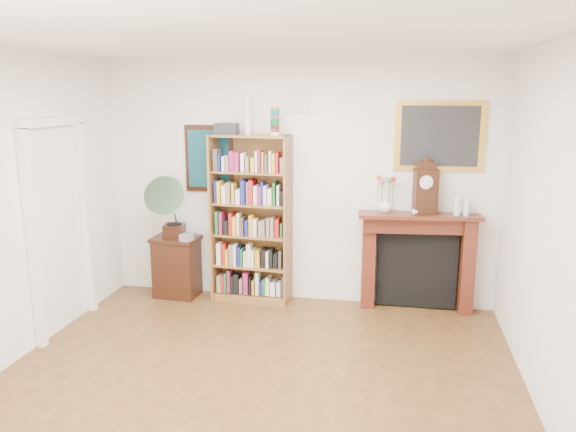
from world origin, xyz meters
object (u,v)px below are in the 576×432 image
at_px(gramophone, 169,203).
at_px(cd_stack, 186,238).
at_px(fireplace, 417,253).
at_px(bottle_left, 457,204).
at_px(mantel_clock, 425,189).
at_px(flower_vase, 385,205).
at_px(teacup, 415,212).
at_px(bottle_right, 467,207).
at_px(side_cabinet, 177,267).
at_px(bookshelf, 251,210).

distance_m(gramophone, cd_stack, 0.45).
bearing_deg(fireplace, cd_stack, -179.89).
distance_m(cd_stack, bottle_left, 3.05).
bearing_deg(mantel_clock, cd_stack, 167.62).
height_order(gramophone, flower_vase, gramophone).
bearing_deg(flower_vase, teacup, -13.40).
bearing_deg(gramophone, teacup, -7.54).
bearing_deg(fireplace, flower_vase, -179.79).
height_order(teacup, bottle_right, bottle_right).
distance_m(side_cabinet, bottle_left, 3.31).
distance_m(cd_stack, teacup, 2.60).
xyz_separation_m(flower_vase, teacup, (0.32, -0.08, -0.05)).
bearing_deg(bottle_left, flower_vase, 178.53).
bearing_deg(teacup, bookshelf, 179.01).
bearing_deg(bottle_left, bookshelf, -179.35).
relative_size(bookshelf, bottle_left, 9.34).
xyz_separation_m(fireplace, mantel_clock, (0.05, -0.05, 0.74)).
bearing_deg(teacup, gramophone, -178.57).
relative_size(mantel_clock, teacup, 7.26).
bearing_deg(gramophone, bookshelf, -2.89).
relative_size(mantel_clock, bottle_right, 2.86).
xyz_separation_m(fireplace, bottle_left, (0.39, -0.06, 0.58)).
relative_size(fireplace, bottle_right, 6.73).
distance_m(side_cabinet, fireplace, 2.83).
bearing_deg(fireplace, bottle_right, -12.17).
bearing_deg(cd_stack, mantel_clock, 4.31).
height_order(fireplace, gramophone, gramophone).
distance_m(gramophone, flower_vase, 2.47).
bearing_deg(side_cabinet, flower_vase, 4.98).
bearing_deg(cd_stack, fireplace, 5.54).
height_order(cd_stack, teacup, teacup).
bearing_deg(gramophone, bottle_left, -6.71).
relative_size(teacup, bottle_left, 0.33).
height_order(bookshelf, mantel_clock, bookshelf).
xyz_separation_m(bookshelf, cd_stack, (-0.73, -0.17, -0.32)).
bearing_deg(bottle_right, fireplace, 173.27).
bearing_deg(side_cabinet, fireplace, 5.48).
bearing_deg(gramophone, bottle_right, -6.79).
relative_size(side_cabinet, cd_stack, 6.09).
bearing_deg(fireplace, bookshelf, 177.07).
height_order(fireplace, flower_vase, flower_vase).
relative_size(bookshelf, flower_vase, 13.53).
xyz_separation_m(mantel_clock, teacup, (-0.10, -0.06, -0.25)).
bearing_deg(bookshelf, bottle_left, 5.18).
height_order(gramophone, mantel_clock, mantel_clock).
distance_m(bookshelf, fireplace, 1.94).
xyz_separation_m(gramophone, bottle_right, (3.33, 0.13, 0.06)).
distance_m(teacup, bottle_left, 0.45).
height_order(mantel_clock, flower_vase, mantel_clock).
height_order(cd_stack, flower_vase, flower_vase).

